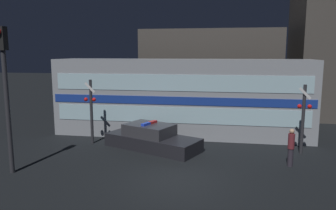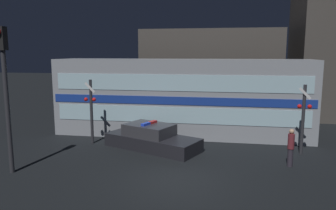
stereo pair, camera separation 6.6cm
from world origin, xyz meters
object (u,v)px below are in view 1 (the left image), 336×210
Objects in this scene: police_car at (152,139)px; pedestrian at (291,147)px; crossing_signal_near at (303,117)px; traffic_light_corner at (6,87)px; train at (181,97)px.

pedestrian reaches higher than police_car.
crossing_signal_near is (7.31, 0.26, 1.33)m from police_car.
traffic_light_corner is at bearing -114.76° from police_car.
crossing_signal_near is at bearing 65.28° from pedestrian.
police_car is at bearing 41.40° from traffic_light_corner.
pedestrian is at bearing 10.00° from police_car.
pedestrian is at bearing -114.72° from crossing_signal_near.
traffic_light_corner is (-5.97, -7.51, 1.28)m from train.
train reaches higher than crossing_signal_near.
train is at bearing 138.19° from pedestrian.
traffic_light_corner is (-4.88, -4.30, 3.01)m from police_car.
police_car is at bearing -108.79° from train.
train is 8.96× the size of pedestrian.
train is 9.68m from traffic_light_corner.
crossing_signal_near reaches higher than pedestrian.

